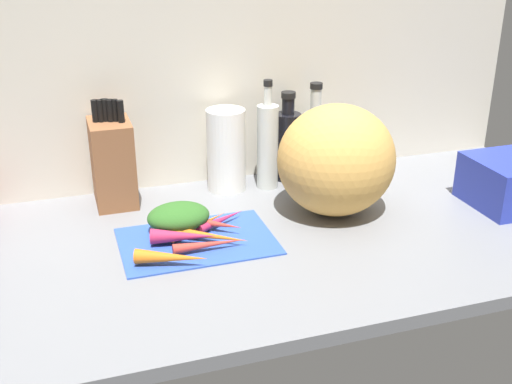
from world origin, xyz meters
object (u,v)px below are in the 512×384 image
Objects in this scene: cutting_board at (197,240)px; carrot_4 at (210,244)px; carrot_0 at (212,236)px; carrot_3 at (171,257)px; bottle_1 at (287,144)px; winter_squash at (336,160)px; bottle_2 at (314,140)px; knife_block at (113,161)px; bottle_0 at (268,145)px; carrot_5 at (209,223)px; carrot_1 at (200,225)px; carrot_6 at (221,220)px; carrot_2 at (183,236)px; paper_towel_roll at (226,150)px.

carrot_4 is (1.67, -5.54, 1.53)cm from cutting_board.
carrot_3 reaches higher than carrot_0.
carrot_3 is at bearing -135.73° from bottle_1.
winter_squash is 25.09cm from bottle_2.
bottle_0 is (40.82, -1.93, 0.68)cm from knife_block.
carrot_5 is 0.55× the size of bottle_0.
carrot_4 is 38.40cm from winter_squash.
bottle_0 reaches higher than carrot_0.
carrot_5 is 34.67cm from winter_squash.
cutting_board is at bearing -110.16° from carrot_1.
bottle_2 is at bearing 14.00° from bottle_0.
carrot_3 is at bearing -133.19° from bottle_0.
bottle_2 is (48.85, 39.61, 8.15)cm from carrot_3.
knife_block reaches higher than carrot_3.
carrot_4 is at bearing -116.62° from carrot_6.
carrot_0 is at bearing -7.48° from carrot_2.
carrot_3 is 0.52× the size of bottle_0.
bottle_0 is (18.57, 20.45, 10.11)cm from carrot_6.
paper_towel_roll is 11.19cm from bottle_0.
carrot_6 is (5.67, 11.31, -0.03)cm from carrot_4.
bottle_1 is (31.42, 25.51, 8.49)cm from carrot_1.
knife_block reaches higher than carrot_1.
bottle_2 is at bearing 39.95° from carrot_0.
cutting_board is 1.39× the size of bottle_1.
paper_towel_roll reaches higher than carrot_6.
bottle_2 reaches higher than bottle_1.
carrot_0 is at bearing -119.36° from carrot_6.
paper_towel_roll reaches higher than carrot_2.
carrot_2 is 6.72cm from carrot_4.
carrot_6 is 0.56× the size of bottle_1.
carrot_0 and carrot_6 have the same top height.
carrot_6 is 0.52× the size of bottle_2.
bottle_1 is (29.39, 26.19, 7.99)cm from carrot_5.
winter_squash is 1.08× the size of bottle_2.
carrot_2 is (-3.32, -1.08, 2.19)cm from cutting_board.
bottle_0 is at bearing -166.00° from bottle_2.
carrot_0 is (3.02, -1.91, 1.54)cm from cutting_board.
carrot_1 is 30.25cm from knife_block.
carrot_3 is 17.83cm from carrot_5.
winter_squash is at bearing 18.94° from carrot_3.
bottle_0 reaches higher than carrot_4.
carrot_3 is 1.09× the size of carrot_6.
paper_towel_roll is (18.27, 29.37, 8.50)cm from carrot_2.
carrot_3 is at bearing -130.05° from carrot_5.
carrot_2 is 1.03× the size of carrot_6.
bottle_0 is at bearing 46.81° from carrot_3.
bottle_2 reaches higher than carrot_2.
carrot_0 is 0.63× the size of knife_block.
winter_squash reaches higher than carrot_2.
knife_block is 1.09× the size of bottle_1.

